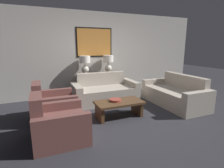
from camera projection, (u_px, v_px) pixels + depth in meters
ground_plane at (130, 122)px, 3.73m from camera, size 20.00×20.00×0.00m
back_wall at (94, 54)px, 5.71m from camera, size 7.63×0.12×2.65m
console_table at (97, 84)px, 5.67m from camera, size 1.27×0.40×0.74m
table_lamp_left at (85, 63)px, 5.37m from camera, size 0.33×0.33×0.56m
table_lamp_right at (108, 62)px, 5.66m from camera, size 0.33×0.33×0.56m
couch_by_back_wall at (105, 92)px, 5.06m from camera, size 1.83×0.89×0.81m
couch_by_side at (175, 95)px, 4.81m from camera, size 0.89×1.83×0.81m
coffee_table at (119, 105)px, 3.97m from camera, size 1.07×0.56×0.37m
decorative_bowl at (115, 100)px, 3.97m from camera, size 0.27×0.27×0.05m
armchair_near_back_wall at (53, 106)px, 3.90m from camera, size 0.88×0.87×0.84m
armchair_near_camera at (58, 125)px, 2.99m from camera, size 0.88×0.87×0.84m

